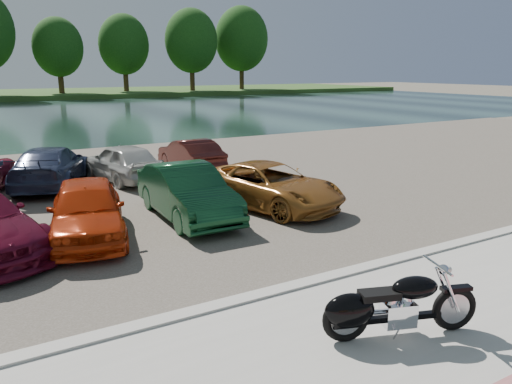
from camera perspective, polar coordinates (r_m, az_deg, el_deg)
ground at (r=8.22m, az=18.67°, el=-14.38°), size 200.00×200.00×0.00m
promenade at (r=7.68m, az=24.52°, el=-16.65°), size 60.00×6.00×0.10m
kerb at (r=9.46m, az=9.50°, el=-9.47°), size 60.00×0.30×0.14m
parking_lot at (r=17.02m, az=-10.15°, el=0.92°), size 60.00×18.00×0.04m
river at (r=45.13m, az=-23.24°, el=8.03°), size 120.00×40.00×0.00m
far_bank at (r=76.90m, az=-26.48°, el=9.93°), size 120.00×24.00×0.60m
far_trees at (r=71.20m, az=-23.11°, el=15.87°), size 70.25×10.68×12.52m
motorcycle at (r=7.38m, az=14.74°, el=-12.57°), size 2.25×1.06×1.05m
car_4 at (r=11.83m, az=-18.75°, el=-1.92°), size 2.39×4.20×1.35m
car_5 at (r=12.86m, az=-7.86°, el=-0.00°), size 1.56×4.19×1.37m
car_6 at (r=13.77m, az=1.54°, el=0.75°), size 3.15×4.80×1.23m
car_11 at (r=17.53m, az=-22.42°, el=2.71°), size 3.38×4.89×1.32m
car_12 at (r=17.64m, az=-15.00°, el=3.33°), size 2.22×4.03×1.30m
car_13 at (r=18.77m, az=-7.48°, el=4.18°), size 1.30×3.70×1.22m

